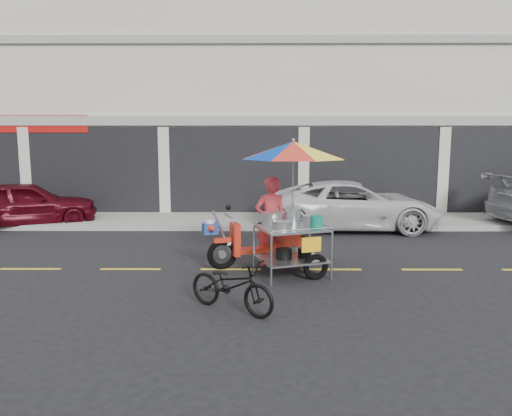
{
  "coord_description": "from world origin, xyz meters",
  "views": [
    {
      "loc": [
        -1.44,
        -9.64,
        2.66
      ],
      "look_at": [
        -1.5,
        0.6,
        1.15
      ],
      "focal_mm": 35.0,
      "sensor_mm": 36.0,
      "label": 1
    }
  ],
  "objects_px": {
    "maroon_sedan": "(26,204)",
    "white_pickup": "(352,205)",
    "near_bicycle": "(231,285)",
    "food_vendor_rig": "(284,189)"
  },
  "relations": [
    {
      "from": "maroon_sedan",
      "to": "food_vendor_rig",
      "type": "bearing_deg",
      "value": -146.59
    },
    {
      "from": "white_pickup",
      "to": "food_vendor_rig",
      "type": "relative_size",
      "value": 1.63
    },
    {
      "from": "maroon_sedan",
      "to": "food_vendor_rig",
      "type": "height_order",
      "value": "food_vendor_rig"
    },
    {
      "from": "maroon_sedan",
      "to": "white_pickup",
      "type": "xyz_separation_m",
      "value": [
        9.42,
        -0.38,
        0.01
      ]
    },
    {
      "from": "near_bicycle",
      "to": "white_pickup",
      "type": "bearing_deg",
      "value": 10.76
    },
    {
      "from": "maroon_sedan",
      "to": "near_bicycle",
      "type": "bearing_deg",
      "value": -161.02
    },
    {
      "from": "food_vendor_rig",
      "to": "white_pickup",
      "type": "bearing_deg",
      "value": 45.13
    },
    {
      "from": "white_pickup",
      "to": "food_vendor_rig",
      "type": "bearing_deg",
      "value": 155.31
    },
    {
      "from": "maroon_sedan",
      "to": "food_vendor_rig",
      "type": "distance_m",
      "value": 8.77
    },
    {
      "from": "maroon_sedan",
      "to": "white_pickup",
      "type": "bearing_deg",
      "value": -115.42
    }
  ]
}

